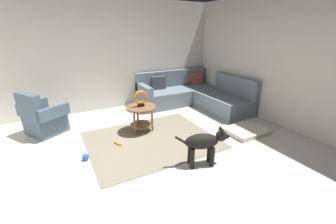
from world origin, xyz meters
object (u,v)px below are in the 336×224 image
object	(u,v)px
dog_toy_ball	(86,157)
dog_toy_rope	(118,144)
sectional_couch	(193,95)
dog_bed_mat	(246,131)
torus_sculpture	(141,98)
armchair	(43,118)
dog	(204,143)
side_table	(141,112)

from	to	relation	value
dog_toy_ball	dog_toy_rope	world-z (taller)	dog_toy_ball
sectional_couch	dog_toy_rope	distance (m)	2.74
dog_bed_mat	dog_toy_ball	xyz separation A→B (m)	(-3.04, 0.50, 0.01)
dog_bed_mat	dog_toy_rope	distance (m)	2.55
dog_toy_ball	dog_toy_rope	xyz separation A→B (m)	(0.60, 0.24, -0.03)
torus_sculpture	armchair	bearing A→B (deg)	154.83
dog_bed_mat	torus_sculpture	bearing A→B (deg)	149.78
dog_bed_mat	dog_toy_rope	world-z (taller)	dog_bed_mat
dog	dog_toy_rope	distance (m)	1.62
sectional_couch	armchair	world-z (taller)	same
dog	dog_toy_rope	size ratio (longest dim) A/B	4.85
side_table	torus_sculpture	distance (m)	0.29
dog_bed_mat	dog_toy_rope	size ratio (longest dim) A/B	4.76
armchair	side_table	world-z (taller)	armchair
dog_bed_mat	dog_toy_ball	world-z (taller)	dog_toy_ball
torus_sculpture	dog_bed_mat	world-z (taller)	torus_sculpture
sectional_couch	dog	xyz separation A→B (m)	(-1.45, -2.43, 0.09)
dog_bed_mat	dog	xyz separation A→B (m)	(-1.45, -0.49, 0.33)
torus_sculpture	dog_toy_ball	xyz separation A→B (m)	(-1.20, -0.57, -0.66)
sectional_couch	dog	distance (m)	2.83
sectional_couch	armchair	size ratio (longest dim) A/B	2.26
armchair	torus_sculpture	world-z (taller)	armchair
dog_bed_mat	dog_toy_ball	distance (m)	3.08
sectional_couch	torus_sculpture	world-z (taller)	sectional_couch
armchair	dog_toy_ball	distance (m)	1.53
armchair	dog	distance (m)	3.21
sectional_couch	armchair	distance (m)	3.61
sectional_couch	dog_toy_rope	bearing A→B (deg)	-153.81
armchair	torus_sculpture	xyz separation A→B (m)	(1.76, -0.83, 0.39)
dog	dog_toy_rope	world-z (taller)	dog
armchair	dog_toy_rope	bearing A→B (deg)	12.39
dog	dog_bed_mat	bearing A→B (deg)	128.11
dog_bed_mat	dog_toy_ball	size ratio (longest dim) A/B	7.33
sectional_couch	dog_toy_ball	bearing A→B (deg)	-154.69
dog_bed_mat	sectional_couch	bearing A→B (deg)	89.84
side_table	dog_toy_rope	xyz separation A→B (m)	(-0.60, -0.34, -0.39)
dog	side_table	bearing A→B (deg)	-146.23
dog_toy_rope	sectional_couch	bearing A→B (deg)	26.19
dog_toy_ball	dog_toy_rope	size ratio (longest dim) A/B	0.65
side_table	dog_toy_rope	world-z (taller)	side_table
armchair	dog	world-z (taller)	armchair
side_table	dog	world-z (taller)	dog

